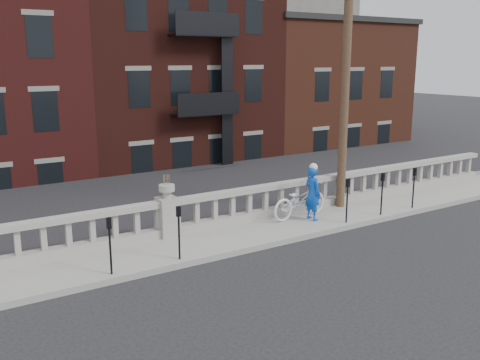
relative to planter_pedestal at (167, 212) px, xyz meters
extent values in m
plane|color=black|center=(0.00, -3.95, -0.83)|extent=(120.00, 120.00, 0.00)
cube|color=gray|center=(0.00, -0.95, -0.76)|extent=(32.00, 2.20, 0.15)
cube|color=gray|center=(0.00, 0.00, -0.56)|extent=(28.00, 0.34, 0.25)
cube|color=gray|center=(0.00, 0.00, 0.27)|extent=(28.00, 0.34, 0.16)
cube|color=gray|center=(0.00, 0.00, -0.13)|extent=(0.55, 0.55, 1.10)
cylinder|color=gray|center=(0.00, 0.00, 0.52)|extent=(0.24, 0.24, 0.20)
cylinder|color=gray|center=(0.00, 0.00, 0.70)|extent=(0.44, 0.44, 0.18)
cube|color=#605E59|center=(0.00, 0.35, -3.26)|extent=(36.00, 0.50, 5.15)
cube|color=black|center=(0.00, 22.00, -6.08)|extent=(80.00, 44.00, 0.50)
cube|color=#595651|center=(-2.00, 4.50, -3.83)|extent=(16.00, 7.00, 4.00)
cube|color=#595651|center=(22.00, 29.00, 3.17)|extent=(14.00, 14.00, 18.00)
cube|color=#39140F|center=(6.00, 16.00, 1.92)|extent=(10.00, 14.00, 15.50)
cube|color=#56271A|center=(16.00, 16.00, 0.17)|extent=(10.00, 14.00, 12.00)
cube|color=black|center=(16.00, 16.00, 6.32)|extent=(10.30, 14.30, 0.30)
cylinder|color=#422D1E|center=(6.20, -0.35, 4.32)|extent=(0.28, 0.28, 10.00)
cylinder|color=black|center=(-2.29, -1.80, -0.13)|extent=(0.05, 0.05, 1.10)
cube|color=black|center=(-2.29, -1.80, 0.55)|extent=(0.10, 0.08, 0.26)
cube|color=black|center=(-2.29, -1.85, 0.59)|extent=(0.06, 0.01, 0.08)
cylinder|color=black|center=(-0.54, -1.80, -0.13)|extent=(0.05, 0.05, 1.10)
cube|color=black|center=(-0.54, -1.80, 0.55)|extent=(0.10, 0.08, 0.26)
cube|color=black|center=(-0.54, -1.85, 0.59)|extent=(0.06, 0.01, 0.08)
cylinder|color=black|center=(5.09, -1.80, -0.13)|extent=(0.05, 0.05, 1.10)
cube|color=black|center=(5.09, -1.80, 0.55)|extent=(0.10, 0.08, 0.26)
cube|color=black|center=(5.09, -1.85, 0.59)|extent=(0.06, 0.01, 0.08)
cylinder|color=black|center=(6.59, -1.80, -0.13)|extent=(0.05, 0.05, 1.10)
cube|color=black|center=(6.59, -1.80, 0.55)|extent=(0.10, 0.08, 0.26)
cube|color=black|center=(6.59, -1.85, 0.59)|extent=(0.06, 0.01, 0.08)
cylinder|color=black|center=(8.09, -1.80, -0.13)|extent=(0.05, 0.05, 1.10)
cube|color=black|center=(8.09, -1.80, 0.55)|extent=(0.10, 0.08, 0.26)
cube|color=black|center=(8.09, -1.85, 0.59)|extent=(0.06, 0.01, 0.08)
imported|color=silver|center=(4.22, -0.62, -0.12)|extent=(2.18, 0.93, 1.12)
imported|color=#0C45B7|center=(4.40, -1.01, 0.15)|extent=(0.42, 0.62, 1.67)
camera|label=1|loc=(-6.05, -13.11, 4.18)|focal=40.00mm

